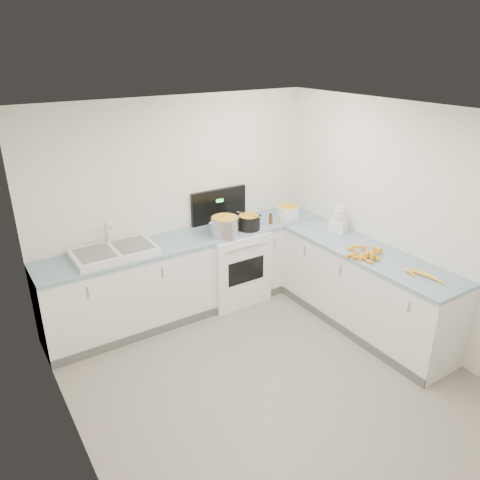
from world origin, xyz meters
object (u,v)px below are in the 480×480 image
mixing_bowl (288,211)px  food_processor (338,221)px  steel_pot (225,227)px  extract_bottle (271,219)px  spice_jar (280,220)px  stove (231,263)px  black_pot (249,223)px  sink (114,252)px

mixing_bowl → food_processor: 0.76m
steel_pot → extract_bottle: 0.67m
steel_pot → spice_jar: (0.79, -0.04, -0.06)m
stove → black_pot: stove is taller
extract_bottle → spice_jar: bearing=-21.7°
steel_pot → black_pot: bearing=1.0°
stove → extract_bottle: stove is taller
sink → spice_jar: (2.06, -0.20, 0.01)m
stove → mixing_bowl: size_ratio=4.61×
sink → black_pot: bearing=-5.5°
mixing_bowl → spice_jar: (-0.24, -0.14, -0.03)m
sink → mixing_bowl: bearing=-1.4°
extract_bottle → spice_jar: size_ratio=1.35×
steel_pot → food_processor: food_processor is taller
steel_pot → extract_bottle: bearing=0.8°
stove → sink: stove is taller
stove → mixing_bowl: 1.01m
sink → black_pot: sink is taller
food_processor → extract_bottle: bearing=128.7°
sink → black_pot: 1.62m
mixing_bowl → food_processor: food_processor is taller
black_pot → mixing_bowl: size_ratio=0.91×
mixing_bowl → sink: bearing=178.6°
sink → food_processor: bearing=-18.0°
steel_pot → black_pot: (0.34, 0.01, -0.02)m
black_pot → extract_bottle: size_ratio=2.33×
extract_bottle → food_processor: bearing=-51.3°
black_pot → spice_jar: (0.45, -0.04, -0.03)m
steel_pot → mixing_bowl: steel_pot is taller
steel_pot → spice_jar: size_ratio=3.85×
stove → steel_pot: stove is taller
extract_bottle → stove: bearing=164.5°
black_pot → food_processor: size_ratio=0.85×
spice_jar → stove: bearing=163.3°
steel_pot → extract_bottle: size_ratio=2.85×
sink → food_processor: (2.46, -0.80, 0.10)m
sink → spice_jar: sink is taller
spice_jar → steel_pot: bearing=177.3°
extract_bottle → steel_pot: bearing=-179.2°
black_pot → extract_bottle: black_pot is taller
mixing_bowl → black_pot: bearing=-171.6°
stove → sink: 1.54m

